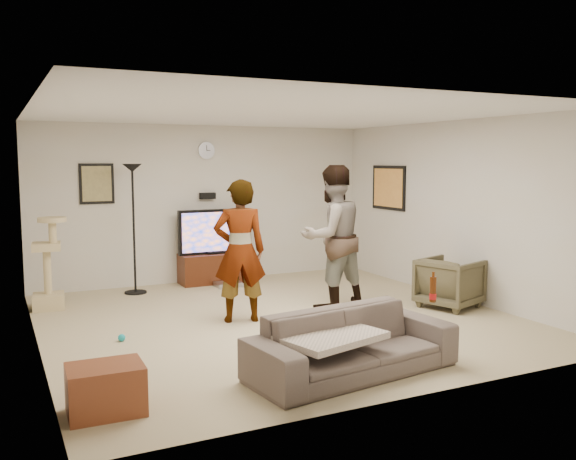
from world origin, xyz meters
name	(u,v)px	position (x,y,z in m)	size (l,w,h in m)	color
floor	(279,320)	(0.00, 0.00, -0.01)	(5.50, 5.50, 0.02)	tan
ceiling	(279,112)	(0.00, 0.00, 2.51)	(5.50, 5.50, 0.02)	white
wall_back	(206,204)	(0.00, 2.75, 1.25)	(5.50, 0.04, 2.50)	beige
wall_front	(423,247)	(0.00, -2.75, 1.25)	(5.50, 0.04, 2.50)	beige
wall_left	(33,229)	(-2.75, 0.00, 1.25)	(0.04, 5.50, 2.50)	beige
wall_right	(456,210)	(2.75, 0.00, 1.25)	(0.04, 5.50, 2.50)	beige
wall_clock	(206,151)	(0.00, 2.72, 2.10)	(0.26, 0.26, 0.04)	silver
wall_speaker	(208,196)	(0.00, 2.69, 1.38)	(0.25, 0.10, 0.10)	black
picture_back	(97,184)	(-1.70, 2.73, 1.60)	(0.42, 0.03, 0.52)	#8B8051
picture_right	(389,188)	(2.73, 1.60, 1.50)	(0.03, 0.78, 0.62)	#E79846
tv_stand	(215,268)	(0.05, 2.50, 0.24)	(1.13, 0.45, 0.47)	#39180B
console_box	(229,284)	(0.13, 2.11, 0.04)	(0.40, 0.30, 0.07)	#A9AAB6
tv	(215,231)	(0.05, 2.50, 0.82)	(1.19, 0.08, 0.70)	black
tv_screen	(216,232)	(0.05, 2.46, 0.82)	(1.09, 0.01, 0.62)	orange
floor_lamp	(134,229)	(-1.27, 2.26, 0.95)	(0.32, 0.32, 1.89)	black
cat_tree	(47,263)	(-2.50, 1.80, 0.61)	(0.39, 0.39, 1.22)	#C7B482
person_left	(240,251)	(-0.46, 0.12, 0.86)	(0.63, 0.41, 1.72)	#9D9EA0
person_right	(332,237)	(0.88, 0.23, 0.94)	(0.92, 0.71, 1.89)	#344E81
sofa	(352,343)	(-0.22, -2.06, 0.29)	(1.98, 0.77, 0.58)	#554A44
throw_blanket	(327,336)	(-0.49, -2.06, 0.39)	(0.90, 0.70, 0.06)	beige
beer_bottle	(433,289)	(0.69, -2.06, 0.70)	(0.06, 0.06, 0.25)	#4F2106
armchair	(450,283)	(2.30, -0.44, 0.33)	(0.71, 0.73, 0.66)	#45402C
side_table	(106,389)	(-2.40, -1.97, 0.19)	(0.57, 0.43, 0.38)	brown
toy_ball	(122,338)	(-1.93, -0.11, 0.04)	(0.08, 0.08, 0.08)	#149DAD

